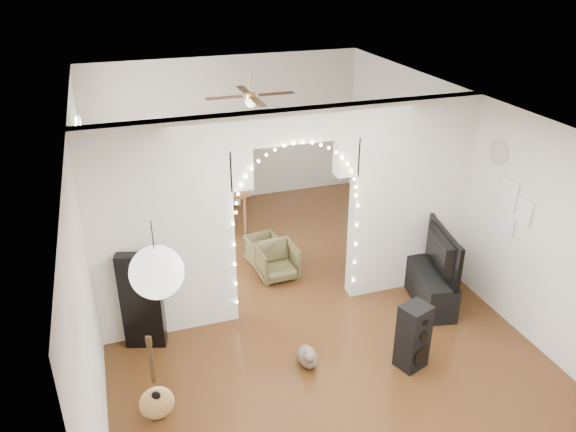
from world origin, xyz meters
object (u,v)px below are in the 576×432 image
object	(u,v)px
media_console	(431,288)
acoustic_guitar	(155,390)
bookcase	(198,170)
dining_chair_left	(263,250)
dining_chair_right	(277,261)
dining_table	(208,196)
floor_speaker	(413,337)

from	to	relation	value
media_console	acoustic_guitar	bearing A→B (deg)	-154.76
bookcase	acoustic_guitar	bearing A→B (deg)	-119.83
bookcase	dining_chair_left	bearing A→B (deg)	-91.33
bookcase	dining_chair_right	bearing A→B (deg)	-91.89
dining_table	dining_chair_left	xyz separation A→B (m)	(0.58, -1.26, -0.46)
media_console	dining_table	xyz separation A→B (m)	(-2.41, 3.03, 0.43)
media_console	dining_chair_right	xyz separation A→B (m)	(-1.75, 1.33, 0.01)
dining_table	bookcase	bearing A→B (deg)	79.02
floor_speaker	media_console	world-z (taller)	floor_speaker
floor_speaker	bookcase	size ratio (longest dim) A/B	0.55
acoustic_guitar	floor_speaker	xyz separation A→B (m)	(2.87, -0.09, 0.02)
floor_speaker	media_console	bearing A→B (deg)	30.48
bookcase	media_console	bearing A→B (deg)	-74.46
media_console	dining_chair_right	distance (m)	2.20
bookcase	dining_table	size ratio (longest dim) A/B	1.13
bookcase	dining_chair_left	xyz separation A→B (m)	(0.55, -2.32, -0.52)
acoustic_guitar	dining_table	xyz separation A→B (m)	(1.33, 3.97, 0.29)
acoustic_guitar	media_console	distance (m)	3.86
floor_speaker	acoustic_guitar	bearing A→B (deg)	159.15
media_console	dining_chair_right	bearing A→B (deg)	154.11
acoustic_guitar	dining_table	distance (m)	4.19
media_console	bookcase	bearing A→B (deg)	131.39
acoustic_guitar	floor_speaker	size ratio (longest dim) A/B	1.10
acoustic_guitar	dining_chair_right	size ratio (longest dim) A/B	1.59
acoustic_guitar	bookcase	world-z (taller)	bookcase
dining_chair_left	dining_table	bearing A→B (deg)	106.46
dining_chair_right	bookcase	bearing A→B (deg)	100.07
media_console	dining_table	distance (m)	3.90
media_console	dining_chair_right	world-z (taller)	dining_chair_right
media_console	dining_table	world-z (taller)	dining_table
dining_chair_left	floor_speaker	bearing A→B (deg)	-79.39
floor_speaker	media_console	distance (m)	1.35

